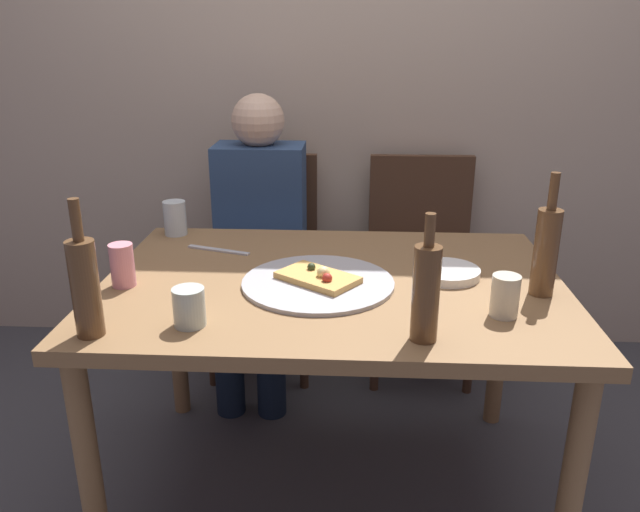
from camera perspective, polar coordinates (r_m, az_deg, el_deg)
ground_plane at (r=2.17m, az=1.01°, el=-20.18°), size 8.00×8.00×0.00m
back_wall at (r=2.78m, az=2.13°, el=17.88°), size 6.00×0.10×2.60m
dining_table at (r=1.83m, az=1.13°, el=-4.52°), size 1.31×0.93×0.73m
pizza_tray at (r=1.75m, az=-0.18°, el=-2.47°), size 0.43×0.43×0.01m
pizza_slice_last at (r=1.75m, az=-0.15°, el=-1.92°), size 0.25×0.23×0.05m
wine_bottle at (r=1.76m, az=19.93°, el=0.57°), size 0.06×0.06×0.33m
beer_bottle at (r=1.53m, az=-20.66°, el=-2.51°), size 0.07×0.07×0.33m
water_bottle at (r=1.43m, az=9.64°, el=-3.19°), size 0.06×0.06×0.30m
tumbler_near at (r=1.62m, az=16.53°, el=-3.51°), size 0.07×0.07×0.11m
tumbler_far at (r=1.54m, az=-11.86°, el=-4.57°), size 0.08×0.08×0.10m
wine_glass at (r=2.23m, az=-13.09°, el=3.40°), size 0.08×0.08×0.12m
soda_can at (r=1.81m, az=-17.59°, el=-0.80°), size 0.07×0.07×0.12m
plate_stack at (r=1.85m, az=11.49°, el=-1.48°), size 0.19×0.19×0.03m
table_knife at (r=2.05m, az=-9.25°, el=0.54°), size 0.22×0.09×0.01m
chair_left at (r=2.70m, az=-5.10°, el=0.71°), size 0.44×0.44×0.90m
chair_right at (r=2.69m, az=9.15°, el=0.44°), size 0.44×0.44×0.90m
guest_in_sweater at (r=2.52m, az=-5.66°, el=2.32°), size 0.36×0.56×1.17m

